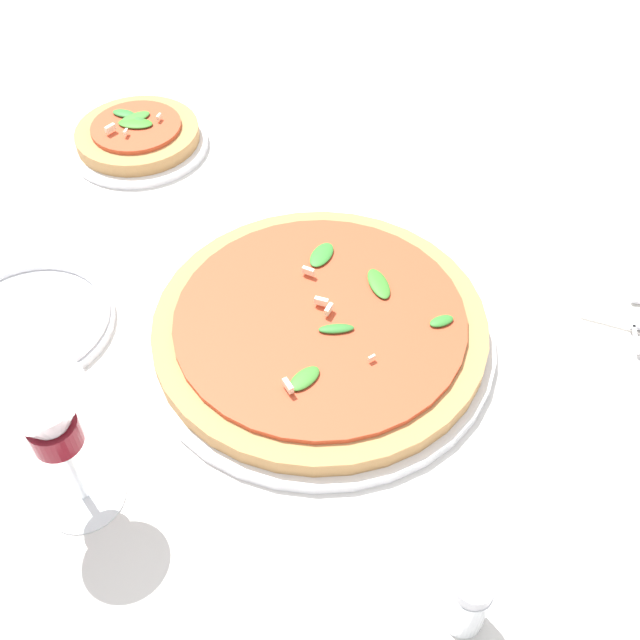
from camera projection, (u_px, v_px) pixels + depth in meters
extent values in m
plane|color=silver|center=(319.00, 314.00, 0.80)|extent=(6.00, 6.00, 0.00)
cylinder|color=white|center=(320.00, 335.00, 0.77)|extent=(0.36, 0.36, 0.01)
cylinder|color=#B7844C|center=(320.00, 326.00, 0.76)|extent=(0.34, 0.34, 0.02)
cylinder|color=#C64728|center=(320.00, 318.00, 0.75)|extent=(0.30, 0.30, 0.01)
ellipsoid|color=#337D2E|center=(322.00, 255.00, 0.81)|extent=(0.04, 0.03, 0.01)
ellipsoid|color=#397D29|center=(379.00, 284.00, 0.78)|extent=(0.04, 0.05, 0.01)
ellipsoid|color=#3A7D2B|center=(304.00, 378.00, 0.69)|extent=(0.04, 0.02, 0.01)
ellipsoid|color=#327C2D|center=(441.00, 321.00, 0.74)|extent=(0.03, 0.02, 0.01)
ellipsoid|color=#31762E|center=(336.00, 329.00, 0.74)|extent=(0.03, 0.03, 0.01)
cube|color=beige|center=(372.00, 357.00, 0.71)|extent=(0.01, 0.00, 0.00)
cube|color=beige|center=(308.00, 271.00, 0.78)|extent=(0.01, 0.01, 0.01)
cube|color=beige|center=(321.00, 301.00, 0.75)|extent=(0.01, 0.01, 0.01)
cube|color=beige|center=(329.00, 309.00, 0.75)|extent=(0.01, 0.01, 0.01)
cube|color=beige|center=(288.00, 386.00, 0.68)|extent=(0.01, 0.01, 0.01)
cylinder|color=white|center=(140.00, 144.00, 1.00)|extent=(0.18, 0.18, 0.01)
cylinder|color=#B7844C|center=(138.00, 135.00, 0.99)|extent=(0.16, 0.16, 0.02)
cylinder|color=#C64728|center=(136.00, 127.00, 0.98)|extent=(0.12, 0.12, 0.01)
ellipsoid|color=#367431|center=(138.00, 120.00, 0.98)|extent=(0.02, 0.03, 0.01)
ellipsoid|color=#317732|center=(124.00, 113.00, 0.99)|extent=(0.02, 0.04, 0.01)
ellipsoid|color=#3E8330|center=(135.00, 118.00, 0.98)|extent=(0.05, 0.03, 0.01)
ellipsoid|color=#3A7F29|center=(135.00, 123.00, 0.97)|extent=(0.04, 0.05, 0.01)
cube|color=beige|center=(110.00, 128.00, 0.96)|extent=(0.01, 0.01, 0.01)
cube|color=beige|center=(159.00, 116.00, 0.98)|extent=(0.01, 0.01, 0.01)
cube|color=beige|center=(126.00, 132.00, 0.95)|extent=(0.01, 0.01, 0.01)
cylinder|color=white|center=(85.00, 496.00, 0.65)|extent=(0.07, 0.07, 0.00)
cylinder|color=white|center=(73.00, 471.00, 0.62)|extent=(0.01, 0.01, 0.08)
cone|color=white|center=(48.00, 419.00, 0.57)|extent=(0.07, 0.07, 0.07)
cylinder|color=maroon|center=(55.00, 433.00, 0.58)|extent=(0.04, 0.04, 0.02)
cube|color=silver|center=(631.00, 285.00, 0.83)|extent=(0.16, 0.12, 0.01)
cube|color=silver|center=(629.00, 264.00, 0.84)|extent=(0.11, 0.07, 0.00)
cube|color=silver|center=(636.00, 340.00, 0.77)|extent=(0.03, 0.02, 0.00)
cylinder|color=white|center=(31.00, 324.00, 0.78)|extent=(0.17, 0.17, 0.01)
torus|color=white|center=(29.00, 319.00, 0.78)|extent=(0.17, 0.17, 0.01)
cylinder|color=silver|center=(467.00, 605.00, 0.56)|extent=(0.03, 0.03, 0.06)
cylinder|color=#B7B7BF|center=(474.00, 587.00, 0.54)|extent=(0.03, 0.03, 0.01)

